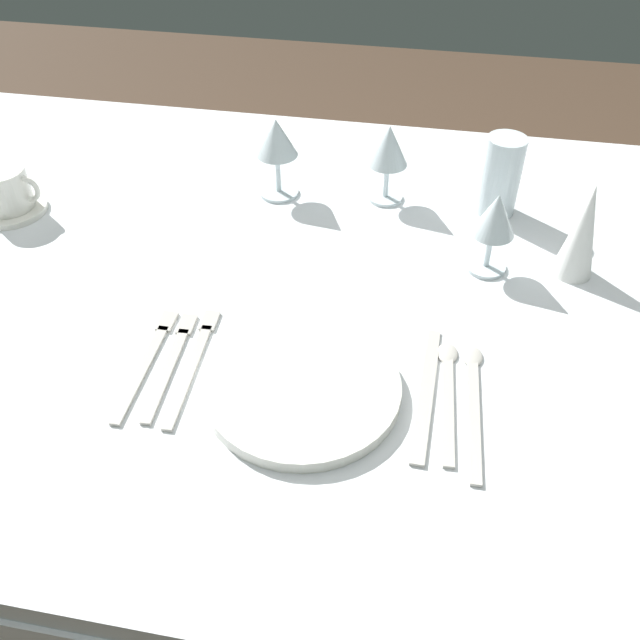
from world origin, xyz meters
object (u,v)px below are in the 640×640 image
Objects in this scene: fork_outer at (194,360)px; coffee_cup_left at (5,188)px; fork_salad at (148,359)px; spoon_dessert at (473,393)px; dinner_knife at (426,395)px; wine_glass_centre at (495,219)px; spoon_soup at (448,385)px; wine_glass_right at (277,142)px; wine_glass_left at (389,149)px; drink_tumbler at (500,181)px; dinner_plate at (303,388)px; napkin_folded at (583,231)px; fork_inner at (172,360)px.

coffee_cup_left reaches higher than fork_outer.
fork_salad is 0.92× the size of spoon_dessert.
wine_glass_centre is (0.07, 0.29, 0.09)m from dinner_knife.
wine_glass_right is at bearing 127.41° from spoon_soup.
wine_glass_left is at bearing 65.70° from fork_outer.
spoon_soup is at bearing -97.92° from drink_tumbler.
dinner_knife is 1.64× the size of wine_glass_right.
wine_glass_left is at bearing 60.01° from fork_salad.
dinner_plate is 1.81× the size of drink_tumbler.
wine_glass_centre is at bearing -1.04° from coffee_cup_left.
fork_outer is 1.43× the size of napkin_folded.
dinner_plate is 0.49m from wine_glass_left.
spoon_dessert is at bearing -116.76° from napkin_folded.
dinner_plate is at bearing -5.35° from fork_salad.
wine_glass_centre is (0.41, 0.29, 0.09)m from fork_inner.
napkin_folded is at bearing 5.84° from wine_glass_centre.
fork_inner is at bearing -178.02° from spoon_dessert.
dinner_plate is 0.22m from spoon_dessert.
dinner_knife is 0.06m from spoon_dessert.
drink_tumbler reaches higher than fork_outer.
napkin_folded is (0.18, 0.28, 0.08)m from spoon_soup.
fork_outer is 1.05× the size of spoon_soup.
wine_glass_centre reaches higher than spoon_soup.
dinner_knife is at bearing 8.21° from dinner_plate.
spoon_soup is 0.81m from coffee_cup_left.
wine_glass_centre is 0.93× the size of wine_glass_right.
napkin_folded is at bearing -27.55° from wine_glass_left.
spoon_dessert is (0.06, 0.01, 0.00)m from dinner_knife.
fork_inner is 1.43× the size of wine_glass_right.
wine_glass_right is at bearing -174.65° from wine_glass_left.
napkin_folded reaches higher than fork_salad.
coffee_cup_left is 0.70× the size of napkin_folded.
drink_tumbler reaches higher than spoon_soup.
fork_salad is (-0.22, 0.02, -0.01)m from dinner_plate.
wine_glass_left is 0.19m from drink_tumbler.
wine_glass_left reaches higher than fork_salad.
drink_tumbler is at bearing 127.06° from napkin_folded.
fork_inner is 0.62m from napkin_folded.
wine_glass_centre is at bearing 80.08° from spoon_soup.
fork_outer is 0.52m from coffee_cup_left.
dinner_plate is 1.18× the size of fork_salad.
coffee_cup_left is 0.82× the size of wine_glass_centre.
fork_salad and dinner_knife have the same top height.
fork_outer is 0.51m from wine_glass_left.
coffee_cup_left is 0.78× the size of wine_glass_left.
wine_glass_left is 0.98× the size of wine_glass_right.
coffee_cup_left is (-0.58, 0.32, 0.04)m from dinner_plate.
napkin_folded is at bearing 41.99° from dinner_plate.
fork_salad is 0.65m from drink_tumbler.
fork_outer is 0.34m from spoon_soup.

